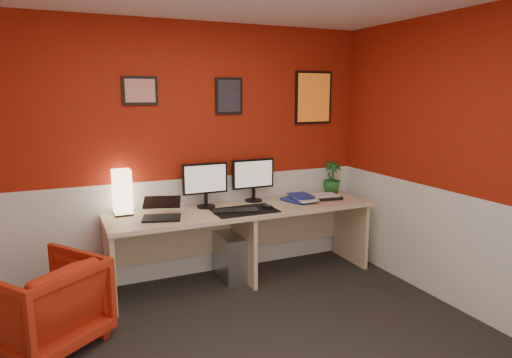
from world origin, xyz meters
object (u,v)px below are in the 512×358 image
object	(u,v)px
desk	(244,244)
laptop	(161,207)
pc_tower	(230,257)
monitor_right	(254,173)
armchair	(44,304)
monitor_left	(206,178)
potted_plant	(332,178)
zen_tray	(323,197)
shoji_lamp	(122,194)

from	to	relation	value
desk	laptop	xyz separation A→B (m)	(-0.81, -0.06, 0.47)
pc_tower	monitor_right	bearing A→B (deg)	23.97
armchair	laptop	bearing A→B (deg)	169.69
monitor_left	potted_plant	size ratio (longest dim) A/B	1.65
desk	potted_plant	bearing A→B (deg)	10.97
laptop	monitor_left	size ratio (longest dim) A/B	0.57
zen_tray	armchair	size ratio (longest dim) A/B	0.48
shoji_lamp	monitor_left	bearing A→B (deg)	-3.36
desk	monitor_left	xyz separation A→B (m)	(-0.32, 0.18, 0.66)
monitor_left	monitor_right	xyz separation A→B (m)	(0.53, 0.05, 0.00)
desk	monitor_right	distance (m)	0.73
desk	pc_tower	size ratio (longest dim) A/B	5.78
laptop	potted_plant	xyz separation A→B (m)	(1.97, 0.28, 0.07)
monitor_right	armchair	world-z (taller)	monitor_right
shoji_lamp	monitor_right	distance (m)	1.31
desk	armchair	size ratio (longest dim) A/B	3.58
laptop	pc_tower	size ratio (longest dim) A/B	0.73
armchair	pc_tower	bearing A→B (deg)	163.98
pc_tower	armchair	bearing A→B (deg)	-160.29
laptop	armchair	bearing A→B (deg)	-137.31
zen_tray	potted_plant	distance (m)	0.34
zen_tray	monitor_left	bearing A→B (deg)	173.33
potted_plant	shoji_lamp	bearing A→B (deg)	179.96
desk	pc_tower	distance (m)	0.20
desk	armchair	distance (m)	1.87
monitor_left	pc_tower	xyz separation A→B (m)	(0.20, -0.10, -0.80)
monitor_left	laptop	bearing A→B (deg)	-153.96
monitor_right	armchair	xyz separation A→B (m)	(-2.00, -0.76, -0.69)
zen_tray	potted_plant	size ratio (longest dim) A/B	0.99
laptop	desk	bearing A→B (deg)	20.91
potted_plant	pc_tower	bearing A→B (deg)	-173.55
desk	zen_tray	world-z (taller)	zen_tray
laptop	monitor_left	distance (m)	0.57
desk	zen_tray	distance (m)	1.00
laptop	monitor_right	distance (m)	1.08
shoji_lamp	monitor_right	xyz separation A→B (m)	(1.31, 0.00, 0.09)
desk	monitor_left	world-z (taller)	monitor_left
laptop	monitor_left	xyz separation A→B (m)	(0.49, 0.24, 0.18)
armchair	monitor_right	bearing A→B (deg)	164.70
monitor_right	armchair	distance (m)	2.25
potted_plant	monitor_right	bearing A→B (deg)	179.67
potted_plant	monitor_left	bearing A→B (deg)	-178.30
monitor_right	zen_tray	world-z (taller)	monitor_right
pc_tower	armchair	xyz separation A→B (m)	(-1.67, -0.61, 0.11)
desk	laptop	bearing A→B (deg)	-175.87
armchair	monitor_left	bearing A→B (deg)	169.74
zen_tray	potted_plant	bearing A→B (deg)	39.18
pc_tower	zen_tray	bearing A→B (deg)	-2.95
desk	laptop	world-z (taller)	laptop
laptop	monitor_right	bearing A→B (deg)	32.59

